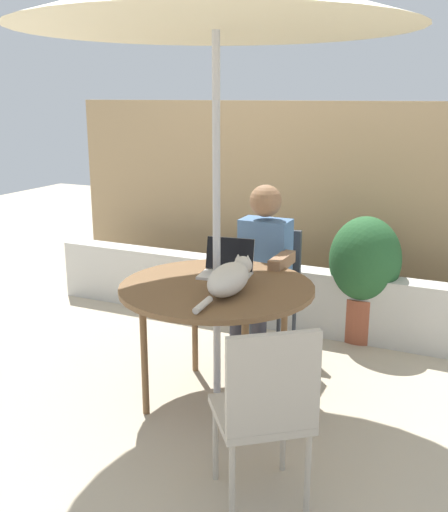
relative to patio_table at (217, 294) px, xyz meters
The scene contains 10 objects.
ground_plane 0.69m from the patio_table, ahead, with size 14.00×14.00×0.00m, color #BCAD93.
fence_back 2.00m from the patio_table, 90.00° to the left, with size 4.71×0.08×1.76m, color tan.
planter_wall_low 1.38m from the patio_table, 90.00° to the left, with size 4.24×0.20×0.51m, color beige.
patio_table is the anchor object (origin of this frame).
chair_occupied 0.88m from the patio_table, 90.00° to the left, with size 0.40×0.40×0.88m.
chair_empty 1.03m from the patio_table, 52.41° to the right, with size 0.56×0.56×0.88m.
person_seated 0.71m from the patio_table, 90.00° to the left, with size 0.48×0.48×1.22m.
laptop 0.26m from the patio_table, 98.71° to the left, with size 0.33×0.29×0.21m.
cat 0.21m from the patio_table, 36.88° to the right, with size 0.21×0.65×0.17m.
potted_plant_near_fence 1.48m from the patio_table, 66.98° to the left, with size 0.53×0.53×0.95m.
Camera 1 is at (1.43, -2.99, 1.81)m, focal length 42.13 mm.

